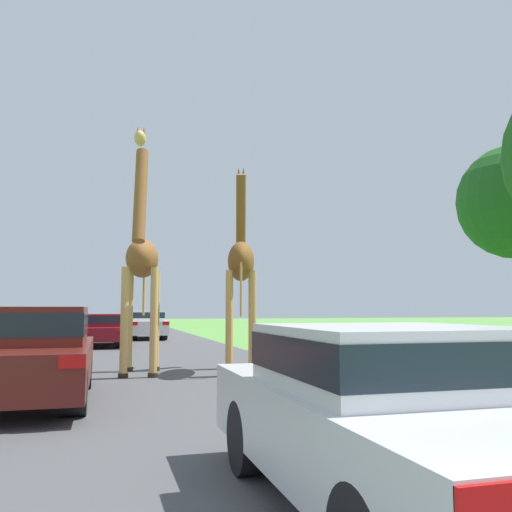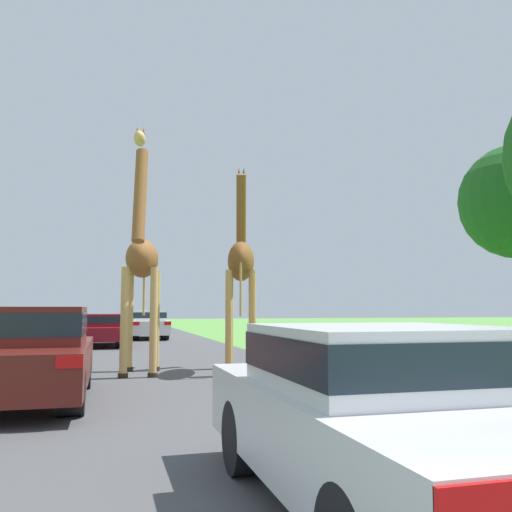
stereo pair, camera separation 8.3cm
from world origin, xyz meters
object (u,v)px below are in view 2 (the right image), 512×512
Objects in this scene: car_queue_right at (148,324)px; car_verge_right at (30,352)px; giraffe_near_road at (241,264)px; car_lead_maroon at (385,412)px; giraffe_companion at (142,262)px; car_far_ahead at (45,334)px; car_queue_left at (102,329)px.

car_queue_right is 18.46m from car_verge_right.
car_lead_maroon is (-1.10, -9.09, -1.86)m from giraffe_near_road.
giraffe_companion is 15.13m from car_queue_right.
giraffe_near_road is 6.84m from car_far_ahead.
car_queue_left is 0.98× the size of car_verge_right.
car_queue_left is (-2.22, 19.12, -0.04)m from car_lead_maroon.
car_far_ahead is (-4.90, 4.41, -1.84)m from giraffe_near_road.
car_far_ahead is (-3.75, -10.46, 0.02)m from car_queue_right.
car_far_ahead reaches higher than car_lead_maroon.
giraffe_near_road is at bearing -42.01° from car_far_ahead.
car_queue_left is (-2.17, -4.84, -0.04)m from car_queue_right.
giraffe_near_road is at bearing 83.10° from car_lead_maroon.
giraffe_companion is 1.32× the size of car_lead_maroon.
car_verge_right is (-4.30, -3.31, -1.79)m from giraffe_near_road.
car_queue_left is (-3.32, 10.03, -1.90)m from giraffe_near_road.
car_far_ahead is at bearing -105.68° from car_queue_left.
car_queue_right is at bearing 108.22° from giraffe_near_road.
car_far_ahead is 7.75m from car_verge_right.
car_lead_maroon is at bearing 105.43° from giraffe_companion.
car_verge_right reaches higher than car_queue_left.
car_lead_maroon is 0.90× the size of car_verge_right.
giraffe_near_road reaches higher than car_lead_maroon.
giraffe_companion reaches higher than car_queue_right.
giraffe_companion is at bearing 59.21° from car_verge_right.
giraffe_companion is at bearing -163.88° from giraffe_near_road.
car_lead_maroon is (1.28, -9.00, -1.84)m from giraffe_companion.
giraffe_near_road is at bearing -71.68° from car_queue_left.
giraffe_near_road is at bearing -85.57° from car_queue_right.
car_queue_right is at bearing 65.86° from car_queue_left.
car_verge_right reaches higher than car_queue_right.
car_queue_right is at bearing 70.29° from car_far_ahead.
car_lead_maroon is 6.61m from car_verge_right.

